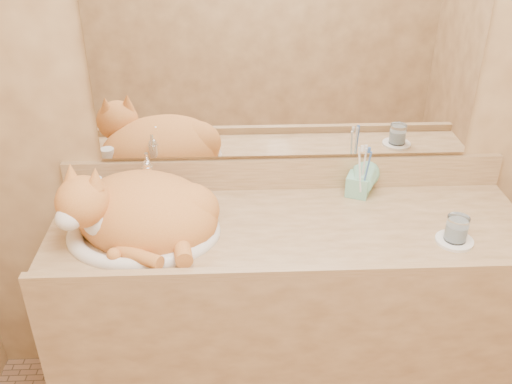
{
  "coord_description": "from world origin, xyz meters",
  "views": [
    {
      "loc": [
        -0.18,
        -0.85,
        1.9
      ],
      "look_at": [
        -0.12,
        0.7,
        1.0
      ],
      "focal_mm": 40.0,
      "sensor_mm": 36.0,
      "label": 1
    }
  ],
  "objects_px": {
    "toothbrush_cup": "(362,187)",
    "sink_basin": "(142,214)",
    "cat": "(137,209)",
    "water_glass": "(457,229)",
    "soap_dispenser": "(357,178)",
    "vanity_counter": "(287,323)"
  },
  "relations": [
    {
      "from": "toothbrush_cup",
      "to": "sink_basin",
      "type": "bearing_deg",
      "value": -166.09
    },
    {
      "from": "cat",
      "to": "water_glass",
      "type": "distance_m",
      "value": 1.02
    },
    {
      "from": "sink_basin",
      "to": "soap_dispenser",
      "type": "relative_size",
      "value": 2.76
    },
    {
      "from": "water_glass",
      "to": "sink_basin",
      "type": "bearing_deg",
      "value": 174.94
    },
    {
      "from": "soap_dispenser",
      "to": "water_glass",
      "type": "height_order",
      "value": "soap_dispenser"
    },
    {
      "from": "vanity_counter",
      "to": "water_glass",
      "type": "xyz_separation_m",
      "value": [
        0.51,
        -0.11,
        0.48
      ]
    },
    {
      "from": "vanity_counter",
      "to": "toothbrush_cup",
      "type": "relative_size",
      "value": 14.12
    },
    {
      "from": "sink_basin",
      "to": "soap_dispenser",
      "type": "height_order",
      "value": "soap_dispenser"
    },
    {
      "from": "vanity_counter",
      "to": "sink_basin",
      "type": "height_order",
      "value": "sink_basin"
    },
    {
      "from": "vanity_counter",
      "to": "sink_basin",
      "type": "xyz_separation_m",
      "value": [
        -0.48,
        -0.02,
        0.5
      ]
    },
    {
      "from": "soap_dispenser",
      "to": "toothbrush_cup",
      "type": "distance_m",
      "value": 0.04
    },
    {
      "from": "toothbrush_cup",
      "to": "water_glass",
      "type": "relative_size",
      "value": 1.38
    },
    {
      "from": "toothbrush_cup",
      "to": "cat",
      "type": "bearing_deg",
      "value": -167.37
    },
    {
      "from": "sink_basin",
      "to": "cat",
      "type": "xyz_separation_m",
      "value": [
        -0.02,
        0.01,
        0.01
      ]
    },
    {
      "from": "cat",
      "to": "toothbrush_cup",
      "type": "xyz_separation_m",
      "value": [
        0.77,
        0.17,
        -0.03
      ]
    },
    {
      "from": "soap_dispenser",
      "to": "cat",
      "type": "bearing_deg",
      "value": -144.07
    },
    {
      "from": "cat",
      "to": "soap_dispenser",
      "type": "distance_m",
      "value": 0.77
    },
    {
      "from": "soap_dispenser",
      "to": "water_glass",
      "type": "bearing_deg",
      "value": -23.19
    },
    {
      "from": "cat",
      "to": "toothbrush_cup",
      "type": "distance_m",
      "value": 0.78
    },
    {
      "from": "toothbrush_cup",
      "to": "water_glass",
      "type": "distance_m",
      "value": 0.37
    },
    {
      "from": "cat",
      "to": "soap_dispenser",
      "type": "xyz_separation_m",
      "value": [
        0.75,
        0.17,
        0.0
      ]
    },
    {
      "from": "soap_dispenser",
      "to": "sink_basin",
      "type": "bearing_deg",
      "value": -142.75
    }
  ]
}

